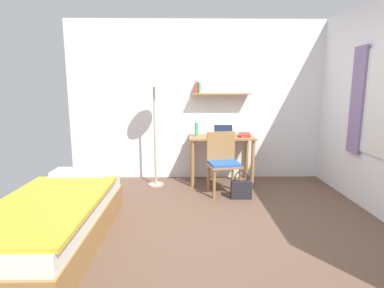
# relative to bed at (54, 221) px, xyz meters

# --- Properties ---
(ground_plane) EXTENTS (5.28, 5.28, 0.00)m
(ground_plane) POSITION_rel_bed_xyz_m (1.54, 0.28, -0.24)
(ground_plane) COLOR brown
(wall_back) EXTENTS (4.40, 0.27, 2.60)m
(wall_back) POSITION_rel_bed_xyz_m (1.54, 2.31, 1.06)
(wall_back) COLOR white
(wall_back) RESTS_ON ground_plane
(bed) EXTENTS (0.92, 2.03, 0.54)m
(bed) POSITION_rel_bed_xyz_m (0.00, 0.00, 0.00)
(bed) COLOR #9E703D
(bed) RESTS_ON ground_plane
(desk) EXTENTS (1.02, 0.57, 0.76)m
(desk) POSITION_rel_bed_xyz_m (1.84, 1.98, 0.38)
(desk) COLOR #9E703D
(desk) RESTS_ON ground_plane
(desk_chair) EXTENTS (0.51, 0.46, 0.89)m
(desk_chair) POSITION_rel_bed_xyz_m (1.81, 1.48, 0.25)
(desk_chair) COLOR #9E703D
(desk_chair) RESTS_ON ground_plane
(standing_lamp) EXTENTS (0.36, 0.36, 1.75)m
(standing_lamp) POSITION_rel_bed_xyz_m (0.80, 1.84, 1.29)
(standing_lamp) COLOR #B2A893
(standing_lamp) RESTS_ON ground_plane
(laptop) EXTENTS (0.33, 0.21, 0.19)m
(laptop) POSITION_rel_bed_xyz_m (1.88, 2.00, 0.57)
(laptop) COLOR #B7BABF
(laptop) RESTS_ON desk
(water_bottle) EXTENTS (0.06, 0.06, 0.22)m
(water_bottle) POSITION_rel_bed_xyz_m (1.45, 1.97, 0.63)
(water_bottle) COLOR #42A87F
(water_bottle) RESTS_ON desk
(book_stack) EXTENTS (0.20, 0.26, 0.06)m
(book_stack) POSITION_rel_bed_xyz_m (2.20, 1.93, 0.55)
(book_stack) COLOR #D13D38
(book_stack) RESTS_ON desk
(handbag) EXTENTS (0.28, 0.12, 0.40)m
(handbag) POSITION_rel_bed_xyz_m (2.04, 1.23, -0.10)
(handbag) COLOR #232328
(handbag) RESTS_ON ground_plane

